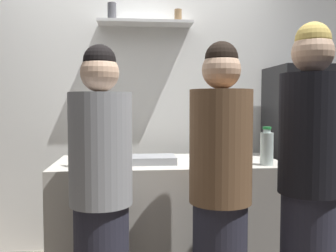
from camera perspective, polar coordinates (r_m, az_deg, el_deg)
name	(u,v)px	position (r m, az deg, el deg)	size (l,w,h in m)	color
back_wall_assembly	(133,104)	(3.41, -5.30, 3.29)	(4.80, 0.32, 2.60)	white
refrigerator	(310,163)	(3.40, 20.78, -5.30)	(0.67, 0.59, 1.62)	black
counter	(168,223)	(2.80, 0.00, -14.48)	(1.58, 0.72, 0.90)	#B7B2A8
baking_pan	(151,160)	(2.59, -2.65, -5.11)	(0.34, 0.24, 0.05)	gray
utensil_holder	(100,149)	(2.93, -10.29, -3.53)	(0.12, 0.12, 0.20)	#B2B2B7
wine_bottle_green_glass	(81,151)	(2.49, -13.06, -3.69)	(0.08, 0.08, 0.29)	#19471E
wine_bottle_amber_glass	(211,145)	(2.70, 6.60, -2.86)	(0.07, 0.07, 0.30)	#472814
water_bottle_plastic	(267,148)	(2.59, 14.75, -3.21)	(0.09, 0.09, 0.26)	silver
person_grey_hoodie	(101,198)	(2.11, -10.12, -10.66)	(0.34, 0.34, 1.63)	#262633
person_brown_jacket	(220,195)	(2.10, 7.94, -10.37)	(0.34, 0.34, 1.64)	#262633
person_blonde	(310,184)	(2.22, 20.70, -8.28)	(0.34, 0.34, 1.75)	#262633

